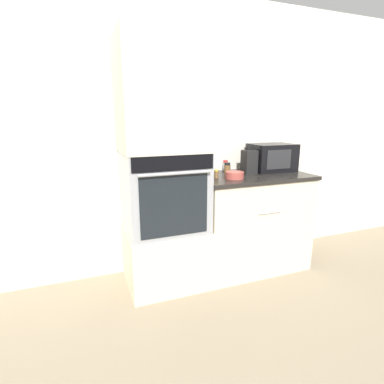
{
  "coord_description": "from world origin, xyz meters",
  "views": [
    {
      "loc": [
        -0.98,
        -2.07,
        1.44
      ],
      "look_at": [
        -0.12,
        0.21,
        0.83
      ],
      "focal_mm": 28.0,
      "sensor_mm": 36.0,
      "label": 1
    }
  ],
  "objects_px": {
    "condiment_jar_mid": "(225,166)",
    "wall_oven": "(164,191)",
    "bowl": "(235,175)",
    "microwave": "(272,157)",
    "knife_block": "(249,162)",
    "condiment_jar_near": "(227,168)",
    "condiment_jar_far": "(216,174)"
  },
  "relations": [
    {
      "from": "condiment_jar_mid",
      "to": "wall_oven",
      "type": "bearing_deg",
      "value": -160.61
    },
    {
      "from": "bowl",
      "to": "condiment_jar_mid",
      "type": "distance_m",
      "value": 0.37
    },
    {
      "from": "microwave",
      "to": "condiment_jar_mid",
      "type": "relative_size",
      "value": 3.92
    },
    {
      "from": "wall_oven",
      "to": "microwave",
      "type": "height_order",
      "value": "microwave"
    },
    {
      "from": "wall_oven",
      "to": "bowl",
      "type": "xyz_separation_m",
      "value": [
        0.61,
        -0.11,
        0.11
      ]
    },
    {
      "from": "knife_block",
      "to": "bowl",
      "type": "relative_size",
      "value": 1.64
    },
    {
      "from": "condiment_jar_near",
      "to": "condiment_jar_mid",
      "type": "height_order",
      "value": "condiment_jar_mid"
    },
    {
      "from": "microwave",
      "to": "condiment_jar_mid",
      "type": "distance_m",
      "value": 0.47
    },
    {
      "from": "condiment_jar_near",
      "to": "condiment_jar_mid",
      "type": "xyz_separation_m",
      "value": [
        0.05,
        0.13,
        0.0
      ]
    },
    {
      "from": "microwave",
      "to": "bowl",
      "type": "relative_size",
      "value": 2.65
    },
    {
      "from": "condiment_jar_near",
      "to": "condiment_jar_mid",
      "type": "distance_m",
      "value": 0.14
    },
    {
      "from": "wall_oven",
      "to": "condiment_jar_far",
      "type": "relative_size",
      "value": 8.97
    },
    {
      "from": "microwave",
      "to": "bowl",
      "type": "distance_m",
      "value": 0.58
    },
    {
      "from": "condiment_jar_near",
      "to": "condiment_jar_far",
      "type": "height_order",
      "value": "condiment_jar_near"
    },
    {
      "from": "knife_block",
      "to": "condiment_jar_far",
      "type": "xyz_separation_m",
      "value": [
        -0.38,
        -0.08,
        -0.08
      ]
    },
    {
      "from": "condiment_jar_mid",
      "to": "condiment_jar_far",
      "type": "relative_size",
      "value": 1.48
    },
    {
      "from": "knife_block",
      "to": "wall_oven",
      "type": "bearing_deg",
      "value": -176.67
    },
    {
      "from": "wall_oven",
      "to": "condiment_jar_mid",
      "type": "relative_size",
      "value": 6.07
    },
    {
      "from": "wall_oven",
      "to": "condiment_jar_far",
      "type": "distance_m",
      "value": 0.49
    },
    {
      "from": "bowl",
      "to": "condiment_jar_near",
      "type": "relative_size",
      "value": 1.53
    },
    {
      "from": "wall_oven",
      "to": "knife_block",
      "type": "distance_m",
      "value": 0.87
    },
    {
      "from": "condiment_jar_mid",
      "to": "knife_block",
      "type": "bearing_deg",
      "value": -53.03
    },
    {
      "from": "microwave",
      "to": "knife_block",
      "type": "relative_size",
      "value": 1.61
    },
    {
      "from": "bowl",
      "to": "condiment_jar_far",
      "type": "relative_size",
      "value": 2.18
    },
    {
      "from": "knife_block",
      "to": "condiment_jar_near",
      "type": "height_order",
      "value": "knife_block"
    },
    {
      "from": "bowl",
      "to": "condiment_jar_near",
      "type": "xyz_separation_m",
      "value": [
        0.05,
        0.23,
        0.02
      ]
    },
    {
      "from": "wall_oven",
      "to": "bowl",
      "type": "distance_m",
      "value": 0.63
    },
    {
      "from": "wall_oven",
      "to": "microwave",
      "type": "xyz_separation_m",
      "value": [
        1.13,
        0.1,
        0.22
      ]
    },
    {
      "from": "bowl",
      "to": "condiment_jar_far",
      "type": "height_order",
      "value": "condiment_jar_far"
    },
    {
      "from": "condiment_jar_mid",
      "to": "condiment_jar_near",
      "type": "bearing_deg",
      "value": -109.65
    },
    {
      "from": "wall_oven",
      "to": "condiment_jar_far",
      "type": "height_order",
      "value": "wall_oven"
    },
    {
      "from": "microwave",
      "to": "condiment_jar_near",
      "type": "xyz_separation_m",
      "value": [
        -0.48,
        0.01,
        -0.08
      ]
    }
  ]
}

